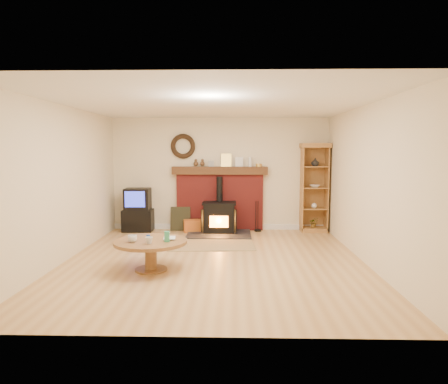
{
  "coord_description": "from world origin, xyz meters",
  "views": [
    {
      "loc": [
        0.34,
        -6.55,
        1.85
      ],
      "look_at": [
        0.14,
        1.0,
        1.06
      ],
      "focal_mm": 32.0,
      "sensor_mm": 36.0,
      "label": 1
    }
  ],
  "objects_px": {
    "wood_stove": "(219,218)",
    "coffee_table": "(151,246)",
    "tv_unit": "(138,211)",
    "curio_cabinet": "(314,188)"
  },
  "relations": [
    {
      "from": "coffee_table",
      "to": "wood_stove",
      "type": "bearing_deg",
      "value": 71.36
    },
    {
      "from": "tv_unit",
      "to": "coffee_table",
      "type": "xyz_separation_m",
      "value": [
        0.93,
        -3.02,
        -0.09
      ]
    },
    {
      "from": "tv_unit",
      "to": "coffee_table",
      "type": "height_order",
      "value": "tv_unit"
    },
    {
      "from": "wood_stove",
      "to": "tv_unit",
      "type": "relative_size",
      "value": 1.41
    },
    {
      "from": "wood_stove",
      "to": "coffee_table",
      "type": "xyz_separation_m",
      "value": [
        -0.95,
        -2.83,
        0.05
      ]
    },
    {
      "from": "wood_stove",
      "to": "coffee_table",
      "type": "relative_size",
      "value": 1.24
    },
    {
      "from": "coffee_table",
      "to": "tv_unit",
      "type": "bearing_deg",
      "value": 107.05
    },
    {
      "from": "tv_unit",
      "to": "coffee_table",
      "type": "distance_m",
      "value": 3.16
    },
    {
      "from": "curio_cabinet",
      "to": "coffee_table",
      "type": "relative_size",
      "value": 1.79
    },
    {
      "from": "tv_unit",
      "to": "curio_cabinet",
      "type": "xyz_separation_m",
      "value": [
        4.03,
        0.09,
        0.53
      ]
    }
  ]
}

